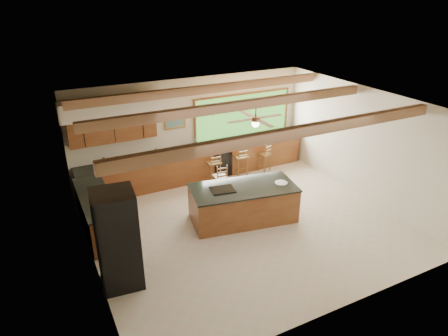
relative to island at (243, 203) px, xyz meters
name	(u,v)px	position (x,y,z in m)	size (l,w,h in m)	color
ground	(245,224)	(-0.06, -0.24, -0.45)	(7.20, 7.20, 0.00)	beige
room_shell	(227,132)	(-0.23, 0.42, 1.76)	(7.27, 6.54, 3.02)	beige
counter_run	(177,174)	(-0.88, 2.28, 0.02)	(7.12, 3.10, 1.24)	brown
island	(243,203)	(0.00, 0.00, 0.00)	(2.74, 1.63, 0.91)	brown
refrigerator	(117,240)	(-3.28, -1.01, 0.55)	(0.85, 0.83, 2.00)	black
bar_stool_a	(221,177)	(0.04, 1.31, 0.13)	(0.38, 0.38, 0.98)	brown
bar_stool_b	(214,163)	(0.24, 2.16, 0.18)	(0.38, 0.38, 1.07)	brown
bar_stool_c	(242,157)	(1.16, 2.16, 0.20)	(0.41, 0.41, 1.10)	brown
bar_stool_d	(266,155)	(2.02, 2.16, 0.11)	(0.43, 0.43, 0.94)	brown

